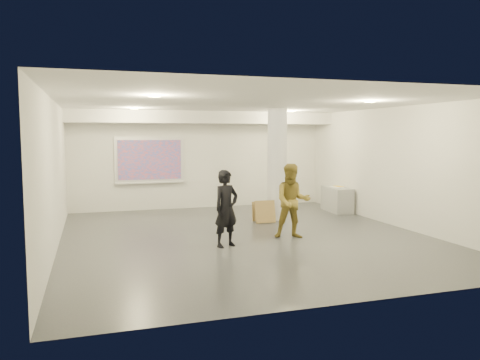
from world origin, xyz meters
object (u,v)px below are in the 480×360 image
object	(u,v)px
credenza	(337,199)
man	(292,201)
column	(277,165)
projection_screen	(150,160)
woman	(226,208)

from	to	relation	value
credenza	man	distance (m)	4.09
column	projection_screen	world-z (taller)	column
credenza	man	size ratio (longest dim) A/B	0.76
credenza	man	xyz separation A→B (m)	(-2.78, -2.96, 0.46)
column	credenza	xyz separation A→B (m)	(2.22, 0.66, -1.13)
column	woman	size ratio (longest dim) A/B	1.89
projection_screen	credenza	distance (m)	5.80
projection_screen	credenza	xyz separation A→B (m)	(5.32, -1.99, -1.16)
woman	column	bearing A→B (deg)	28.00
column	man	xyz separation A→B (m)	(-0.56, -2.29, -0.67)
projection_screen	man	size ratio (longest dim) A/B	1.26
projection_screen	woman	size ratio (longest dim) A/B	1.33
column	man	world-z (taller)	column
column	projection_screen	bearing A→B (deg)	139.44
column	woman	world-z (taller)	column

